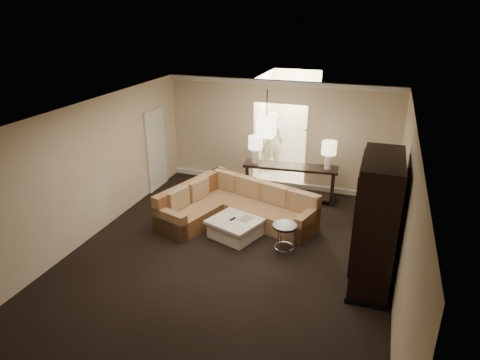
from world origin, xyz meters
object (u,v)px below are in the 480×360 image
at_px(console_table, 290,179).
at_px(drink_table, 285,233).
at_px(coffee_table, 236,227).
at_px(sectional_sofa, 234,207).
at_px(armoire, 375,225).
at_px(person, 272,139).

distance_m(console_table, drink_table, 2.54).
height_order(coffee_table, drink_table, drink_table).
height_order(sectional_sofa, armoire, armoire).
height_order(sectional_sofa, drink_table, sectional_sofa).
bearing_deg(drink_table, sectional_sofa, 146.41).
xyz_separation_m(sectional_sofa, coffee_table, (0.26, -0.61, -0.14)).
height_order(coffee_table, armoire, armoire).
bearing_deg(sectional_sofa, coffee_table, -49.58).
bearing_deg(console_table, sectional_sofa, -124.76).
height_order(console_table, person, person).
distance_m(armoire, person, 5.62).
relative_size(sectional_sofa, coffee_table, 2.72).
relative_size(armoire, drink_table, 3.87).
bearing_deg(drink_table, person, 108.15).
relative_size(coffee_table, armoire, 0.54).
distance_m(sectional_sofa, drink_table, 1.64).
xyz_separation_m(console_table, armoire, (2.09, -2.92, 0.57)).
bearing_deg(coffee_table, armoire, -14.78).
bearing_deg(armoire, console_table, 125.58).
height_order(console_table, drink_table, console_table).
xyz_separation_m(coffee_table, armoire, (2.73, -0.72, 0.90)).
distance_m(sectional_sofa, person, 3.45).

